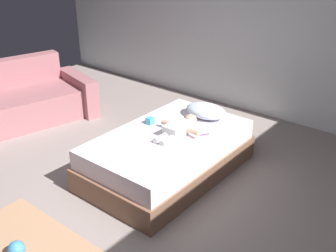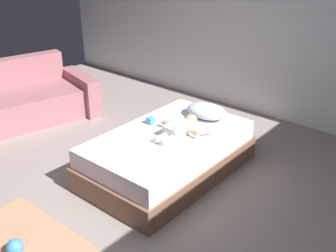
# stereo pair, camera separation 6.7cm
# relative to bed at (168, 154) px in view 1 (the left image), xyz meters

# --- Properties ---
(ground_plane) EXTENTS (8.00, 8.00, 0.00)m
(ground_plane) POSITION_rel_bed_xyz_m (0.02, -0.82, -0.23)
(ground_plane) COLOR gray
(wall_behind_bed) EXTENTS (8.00, 0.12, 2.51)m
(wall_behind_bed) POSITION_rel_bed_xyz_m (0.02, 2.18, 1.03)
(wall_behind_bed) COLOR silver
(wall_behind_bed) RESTS_ON ground_plane
(bed) EXTENTS (1.11, 1.86, 0.47)m
(bed) POSITION_rel_bed_xyz_m (0.00, 0.00, 0.00)
(bed) COLOR brown
(bed) RESTS_ON ground_plane
(pillow) EXTENTS (0.50, 0.35, 0.15)m
(pillow) POSITION_rel_bed_xyz_m (0.05, 0.63, 0.32)
(pillow) COLOR silver
(pillow) RESTS_ON bed
(baby) EXTENTS (0.49, 0.62, 0.16)m
(baby) POSITION_rel_bed_xyz_m (0.08, 0.11, 0.30)
(baby) COLOR white
(baby) RESTS_ON bed
(toothbrush) EXTENTS (0.07, 0.11, 0.02)m
(toothbrush) POSITION_rel_bed_xyz_m (0.32, 0.25, 0.25)
(toothbrush) COLOR #B139AB
(toothbrush) RESTS_ON bed
(couch) EXTENTS (1.43, 2.17, 0.81)m
(couch) POSITION_rel_bed_xyz_m (-2.50, -0.28, 0.05)
(couch) COLOR #A06469
(couch) RESTS_ON ground_plane
(toy_ball) EXTENTS (0.14, 0.14, 0.14)m
(toy_ball) POSITION_rel_bed_xyz_m (-0.14, -1.79, -0.15)
(toy_ball) COLOR #438FCF
(toy_ball) RESTS_ON rug
(toy_block) EXTENTS (0.08, 0.08, 0.08)m
(toy_block) POSITION_rel_bed_xyz_m (-0.32, 0.08, 0.28)
(toy_block) COLOR #45AAD3
(toy_block) RESTS_ON bed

